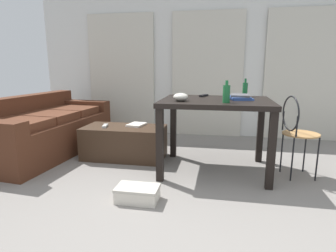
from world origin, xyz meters
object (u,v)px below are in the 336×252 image
(bottle_far, at_px, (245,89))
(magazine, at_px, (136,125))
(couch, at_px, (44,130))
(bowl, at_px, (181,97))
(bottle_near, at_px, (226,94))
(shoebox, at_px, (137,194))
(craft_table, at_px, (216,110))
(book_stack, at_px, (240,97))
(tv_remote_on_table, at_px, (204,95))
(coffee_table, at_px, (124,142))
(wire_chair, at_px, (296,127))
(tv_remote_primary, at_px, (105,126))
(scissors, at_px, (180,96))

(bottle_far, xyz_separation_m, magazine, (-1.32, -0.02, -0.47))
(couch, xyz_separation_m, bowl, (1.90, -0.45, 0.53))
(bottle_near, xyz_separation_m, shoebox, (-0.73, -0.61, -0.82))
(craft_table, bearing_deg, book_stack, 13.77)
(tv_remote_on_table, xyz_separation_m, magazine, (-0.85, 0.04, -0.39))
(coffee_table, height_order, tv_remote_on_table, tv_remote_on_table)
(wire_chair, relative_size, shoebox, 2.33)
(book_stack, bearing_deg, wire_chair, -8.69)
(craft_table, height_order, wire_chair, wire_chair)
(wire_chair, height_order, tv_remote_on_table, wire_chair)
(bottle_near, xyz_separation_m, tv_remote_primary, (-1.46, 0.45, -0.47))
(bowl, xyz_separation_m, magazine, (-0.64, 0.54, -0.42))
(book_stack, distance_m, magazine, 1.34)
(bottle_near, height_order, magazine, bottle_near)
(bottle_far, bearing_deg, coffee_table, -175.15)
(wire_chair, xyz_separation_m, bottle_near, (-0.72, -0.23, 0.35))
(wire_chair, xyz_separation_m, bowl, (-1.17, -0.18, 0.30))
(bottle_near, distance_m, book_stack, 0.36)
(couch, xyz_separation_m, bottle_near, (2.36, -0.51, 0.58))
(book_stack, height_order, scissors, book_stack)
(wire_chair, distance_m, magazine, 1.85)
(bottle_near, height_order, tv_remote_primary, bottle_near)
(couch, relative_size, tv_remote_on_table, 12.02)
(couch, distance_m, wire_chair, 3.10)
(coffee_table, height_order, tv_remote_primary, tv_remote_primary)
(bottle_far, bearing_deg, scissors, -172.90)
(couch, relative_size, craft_table, 1.74)
(couch, xyz_separation_m, wire_chair, (3.07, -0.27, 0.23))
(wire_chair, height_order, tv_remote_primary, wire_chair)
(scissors, bearing_deg, craft_table, -31.38)
(craft_table, height_order, shoebox, craft_table)
(bowl, distance_m, shoebox, 1.06)
(bowl, relative_size, book_stack, 0.46)
(wire_chair, height_order, bottle_near, bottle_near)
(book_stack, height_order, shoebox, book_stack)
(craft_table, relative_size, book_stack, 3.46)
(coffee_table, relative_size, magazine, 4.09)
(tv_remote_on_table, bearing_deg, tv_remote_primary, -153.65)
(coffee_table, distance_m, shoebox, 1.22)
(coffee_table, distance_m, tv_remote_primary, 0.32)
(craft_table, bearing_deg, tv_remote_primary, 172.20)
(couch, height_order, bottle_near, bottle_near)
(bowl, relative_size, magazine, 0.62)
(bowl, relative_size, shoebox, 0.42)
(craft_table, xyz_separation_m, tv_remote_on_table, (-0.15, 0.30, 0.12))
(tv_remote_on_table, xyz_separation_m, scissors, (-0.28, -0.03, -0.01))
(coffee_table, height_order, book_stack, book_stack)
(book_stack, xyz_separation_m, shoebox, (-0.88, -0.93, -0.76))
(bottle_far, bearing_deg, tv_remote_on_table, -172.60)
(coffee_table, bearing_deg, scissors, 2.38)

